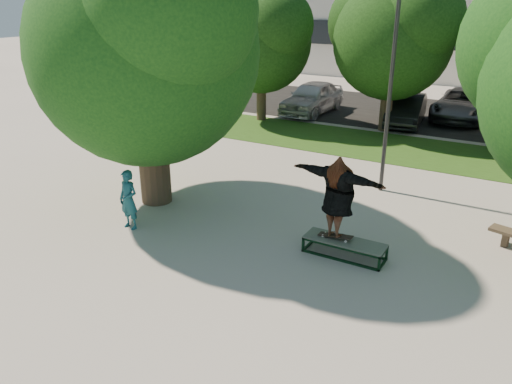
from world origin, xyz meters
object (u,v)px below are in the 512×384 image
Objects in this scene: tree_left at (144,37)px; bystander at (129,200)px; grind_box at (344,248)px; car_grey at (463,104)px; lamppost at (391,83)px; car_dark at (406,110)px; car_silver_a at (312,97)px.

tree_left reaches higher than bystander.
bystander reaches higher than grind_box.
grind_box is 0.36× the size of car_grey.
car_dark is at bearing 100.01° from lamppost.
lamppost is 5.30m from grind_box.
lamppost reaches higher than bystander.
grind_box is (5.80, -0.46, -4.23)m from tree_left.
bystander is 17.27m from car_grey.
car_dark is at bearing 81.00° from bystander.
grind_box is 0.40× the size of car_silver_a.
lamppost is 11.12m from car_grey.
tree_left reaches higher than car_grey.
car_dark is at bearing -130.62° from car_grey.
car_silver_a reaches higher than bystander.
lamppost is 1.35× the size of car_silver_a.
car_silver_a is 0.91× the size of car_grey.
bystander is (-5.12, -1.30, 0.56)m from grind_box.
car_dark is at bearing 73.00° from tree_left.
grind_box is at bearing -83.33° from lamppost.
grind_box is at bearing -4.51° from tree_left.
tree_left is 6.70m from lamppost.
grind_box is (0.51, -4.36, -2.96)m from lamppost.
tree_left is 1.77× the size of car_dark.
bystander is at bearing -165.71° from grind_box.
bystander is at bearing -68.79° from tree_left.
grind_box is at bearing -88.47° from car_dark.
bystander is (0.68, -1.76, -3.67)m from tree_left.
car_dark is (3.11, 14.17, -0.09)m from bystander.
car_silver_a reaches higher than car_grey.
bystander is 0.30× the size of car_grey.
lamppost is at bearing -92.61° from car_grey.
car_dark is at bearing 0.89° from car_silver_a.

